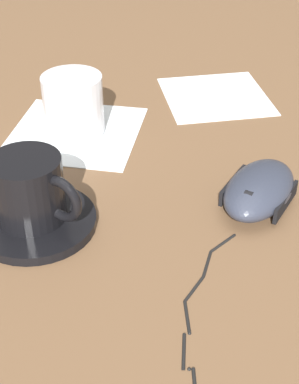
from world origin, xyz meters
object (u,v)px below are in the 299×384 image
object	(u,v)px
computer_mouse	(259,190)
saucer	(36,222)
coffee_cup	(30,189)
drinking_glass	(73,105)

from	to	relation	value
computer_mouse	saucer	bearing A→B (deg)	-2.19
coffee_cup	computer_mouse	bearing A→B (deg)	177.26
coffee_cup	drinking_glass	xyz separation A→B (m)	(-0.06, -0.19, -0.00)
drinking_glass	computer_mouse	bearing A→B (deg)	132.47
coffee_cup	drinking_glass	distance (m)	0.20
coffee_cup	saucer	bearing A→B (deg)	114.10
saucer	drinking_glass	xyz separation A→B (m)	(-0.06, -0.19, 0.04)
computer_mouse	drinking_glass	xyz separation A→B (m)	(0.18, -0.20, 0.02)
saucer	drinking_glass	size ratio (longest dim) A/B	1.64
saucer	coffee_cup	bearing A→B (deg)	-65.90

